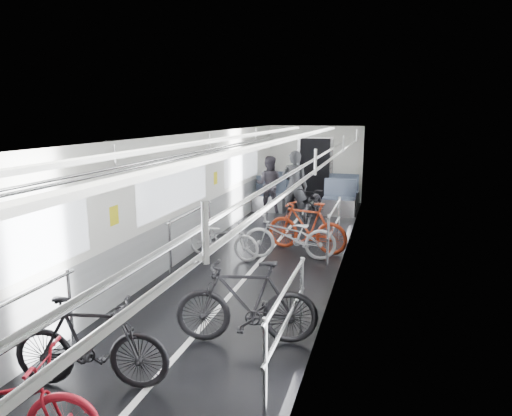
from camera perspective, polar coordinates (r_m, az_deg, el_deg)
The scene contains 9 objects.
car_shell at distance 9.73m, azimuth 2.57°, elevation 1.94°, with size 3.02×14.01×2.41m.
bike_left_mid at distance 5.13m, azimuth -19.98°, elevation -15.56°, with size 0.46×1.63×0.98m, color black.
bike_left_far at distance 8.91m, azimuth -4.15°, elevation -3.72°, with size 0.54×1.56×0.82m, color #A7A6AB.
bike_right_near at distance 5.67m, azimuth -1.20°, elevation -11.68°, with size 0.50×1.75×1.05m, color black.
bike_right_mid at distance 8.83m, azimuth 4.23°, elevation -3.46°, with size 0.62×1.79×0.94m, color #B8B9BD.
bike_right_far at distance 9.35m, azimuth 6.37°, elevation -2.33°, with size 0.49×1.73×1.04m, color maroon.
bike_aisle at distance 11.80m, azimuth 7.20°, elevation 0.42°, with size 0.64×1.83×0.96m, color black.
person_standing at distance 11.91m, azimuth 4.83°, elevation 2.75°, with size 0.68×0.44×1.85m, color black.
person_seated at distance 13.00m, azimuth 1.61°, elevation 2.99°, with size 0.78×0.61×1.61m, color #2B272E.
Camera 1 is at (2.25, -7.54, 2.78)m, focal length 32.00 mm.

